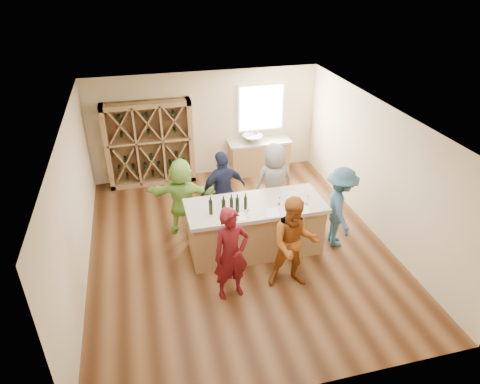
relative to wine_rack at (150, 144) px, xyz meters
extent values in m
cube|color=brown|center=(1.50, -3.27, -1.15)|extent=(6.00, 7.00, 0.10)
cube|color=white|center=(1.50, -3.27, 1.75)|extent=(6.00, 7.00, 0.10)
cube|color=beige|center=(1.50, 0.28, 0.30)|extent=(6.00, 0.10, 2.80)
cube|color=beige|center=(1.50, -6.82, 0.30)|extent=(6.00, 0.10, 2.80)
cube|color=beige|center=(-1.55, -3.27, 0.30)|extent=(0.10, 7.00, 2.80)
cube|color=beige|center=(4.55, -3.27, 0.30)|extent=(0.10, 7.00, 2.80)
cube|color=white|center=(3.00, 0.20, 0.65)|extent=(1.30, 0.06, 1.30)
cube|color=white|center=(3.00, 0.17, 0.65)|extent=(1.18, 0.01, 1.18)
cube|color=#997449|center=(0.00, 0.00, 0.00)|extent=(2.20, 0.45, 2.20)
cube|color=#997449|center=(2.90, -0.07, -0.67)|extent=(1.60, 0.58, 0.86)
cube|color=#B6A996|center=(2.90, -0.07, -0.21)|extent=(1.70, 0.62, 0.06)
imported|color=silver|center=(2.70, -0.07, -0.09)|extent=(0.54, 0.54, 0.19)
cylinder|color=silver|center=(2.70, 0.11, -0.03)|extent=(0.02, 0.02, 0.30)
cube|color=#997449|center=(1.80, -3.49, -0.60)|extent=(2.60, 1.00, 1.00)
cube|color=#B6A996|center=(1.80, -3.49, -0.06)|extent=(2.72, 1.12, 0.08)
cylinder|color=black|center=(0.90, -3.63, 0.13)|extent=(0.07, 0.07, 0.29)
cylinder|color=black|center=(1.13, -3.70, 0.13)|extent=(0.10, 0.10, 0.31)
cylinder|color=black|center=(1.30, -3.61, 0.12)|extent=(0.09, 0.09, 0.27)
cylinder|color=black|center=(1.39, -3.69, 0.13)|extent=(0.09, 0.09, 0.30)
cylinder|color=black|center=(1.57, -3.61, 0.11)|extent=(0.08, 0.08, 0.26)
cone|color=white|center=(1.53, -3.92, 0.06)|extent=(0.08, 0.08, 0.17)
cone|color=white|center=(2.53, -3.94, 0.06)|extent=(0.07, 0.07, 0.17)
cone|color=white|center=(2.25, -3.60, 0.07)|extent=(0.09, 0.09, 0.17)
cone|color=white|center=(2.77, -3.73, 0.08)|extent=(0.08, 0.08, 0.19)
cube|color=white|center=(1.43, -3.84, -0.02)|extent=(0.26, 0.31, 0.00)
cube|color=white|center=(2.04, -3.86, -0.02)|extent=(0.30, 0.36, 0.00)
cube|color=white|center=(2.63, -3.91, -0.02)|extent=(0.23, 0.31, 0.00)
imported|color=#590F14|center=(1.04, -4.67, -0.22)|extent=(0.72, 0.57, 1.77)
imported|color=#994C19|center=(2.18, -4.66, -0.20)|extent=(0.95, 0.64, 1.80)
imported|color=#335972|center=(3.52, -3.69, -0.23)|extent=(0.75, 1.21, 1.73)
imported|color=#191E38|center=(1.37, -2.49, -0.20)|extent=(1.17, 0.81, 1.81)
imported|color=slate|center=(2.52, -2.48, -0.18)|extent=(0.95, 0.67, 1.84)
imported|color=#8CC64C|center=(0.49, -2.46, -0.25)|extent=(1.68, 0.96, 1.71)
camera|label=1|loc=(-0.23, -10.33, 4.26)|focal=32.00mm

